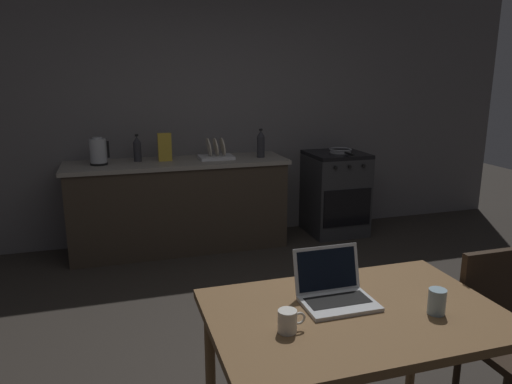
{
  "coord_description": "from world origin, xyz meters",
  "views": [
    {
      "loc": [
        -1.08,
        -2.4,
        1.74
      ],
      "look_at": [
        -0.07,
        0.92,
        0.88
      ],
      "focal_mm": 33.76,
      "sensor_mm": 36.0,
      "label": 1
    }
  ],
  "objects": [
    {
      "name": "laptop",
      "position": [
        -0.17,
        -0.61,
        0.79
      ],
      "size": [
        0.32,
        0.28,
        0.22
      ],
      "rotation": [
        0.0,
        0.0,
        0.14
      ],
      "color": "silver",
      "rests_on": "dining_table"
    },
    {
      "name": "frying_pan",
      "position": [
        1.29,
        2.26,
        0.93
      ],
      "size": [
        0.25,
        0.42,
        0.05
      ],
      "color": "gray",
      "rests_on": "stove_oven"
    },
    {
      "name": "kitchen_counter",
      "position": [
        -0.47,
        2.29,
        0.45
      ],
      "size": [
        2.16,
        0.64,
        0.9
      ],
      "color": "#382D23",
      "rests_on": "ground_plane"
    },
    {
      "name": "dining_table",
      "position": [
        -0.12,
        -0.72,
        0.67
      ],
      "size": [
        1.27,
        0.82,
        0.74
      ],
      "color": "brown",
      "rests_on": "ground_plane"
    },
    {
      "name": "chair",
      "position": [
        0.73,
        -0.69,
        0.5
      ],
      "size": [
        0.4,
        0.4,
        0.88
      ],
      "rotation": [
        0.0,
        0.0,
        -0.05
      ],
      "color": "#2D2116",
      "rests_on": "ground_plane"
    },
    {
      "name": "cereal_box",
      "position": [
        -0.58,
        2.31,
        1.04
      ],
      "size": [
        0.13,
        0.05,
        0.27
      ],
      "color": "gold",
      "rests_on": "kitchen_counter"
    },
    {
      "name": "dish_rack",
      "position": [
        -0.08,
        2.29,
        0.95
      ],
      "size": [
        0.34,
        0.26,
        0.21
      ],
      "color": "silver",
      "rests_on": "kitchen_counter"
    },
    {
      "name": "back_wall",
      "position": [
        0.3,
        2.64,
        1.34
      ],
      "size": [
        6.4,
        0.1,
        2.68
      ],
      "primitive_type": "cube",
      "color": "slate",
      "rests_on": "ground_plane"
    },
    {
      "name": "drinking_glass",
      "position": [
        0.2,
        -0.84,
        0.8
      ],
      "size": [
        0.08,
        0.08,
        0.11
      ],
      "color": "#99B7C6",
      "rests_on": "dining_table"
    },
    {
      "name": "stove_oven",
      "position": [
        1.26,
        2.28,
        0.45
      ],
      "size": [
        0.6,
        0.62,
        0.9
      ],
      "color": "#2D2D30",
      "rests_on": "ground_plane"
    },
    {
      "name": "bottle",
      "position": [
        0.38,
        2.24,
        1.04
      ],
      "size": [
        0.08,
        0.08,
        0.29
      ],
      "color": "#2D2D33",
      "rests_on": "kitchen_counter"
    },
    {
      "name": "electric_kettle",
      "position": [
        -1.2,
        2.29,
        1.03
      ],
      "size": [
        0.18,
        0.16,
        0.26
      ],
      "color": "black",
      "rests_on": "kitchen_counter"
    },
    {
      "name": "coffee_mug",
      "position": [
        -0.46,
        -0.79,
        0.79
      ],
      "size": [
        0.12,
        0.08,
        0.09
      ],
      "color": "silver",
      "rests_on": "dining_table"
    },
    {
      "name": "bottle_b",
      "position": [
        -0.84,
        2.37,
        1.03
      ],
      "size": [
        0.07,
        0.07,
        0.26
      ],
      "color": "#2D2D33",
      "rests_on": "kitchen_counter"
    },
    {
      "name": "ground_plane",
      "position": [
        0.0,
        0.0,
        0.0
      ],
      "size": [
        12.0,
        12.0,
        0.0
      ],
      "primitive_type": "plane",
      "color": "#2D2823"
    }
  ]
}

